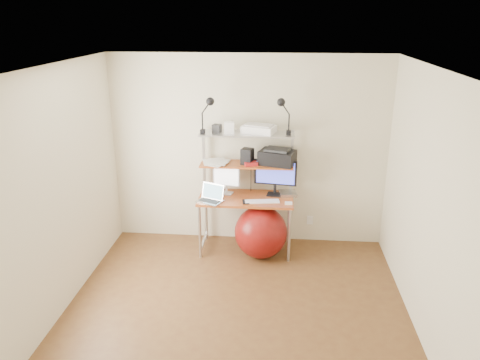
% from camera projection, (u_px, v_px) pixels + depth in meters
% --- Properties ---
extents(room, '(3.60, 3.60, 3.60)m').
position_uv_depth(room, '(235.00, 203.00, 4.43)').
color(room, brown).
rests_on(room, ground).
extents(computer_desk, '(1.20, 0.60, 1.57)m').
position_uv_depth(computer_desk, '(246.00, 180.00, 5.94)').
color(computer_desk, '#C05C25').
rests_on(computer_desk, ground).
extents(desktop, '(1.20, 0.60, 0.00)m').
position_uv_depth(desktop, '(246.00, 197.00, 5.95)').
color(desktop, '#C05C25').
rests_on(desktop, computer_desk).
extents(mid_shelf, '(1.18, 0.34, 0.00)m').
position_uv_depth(mid_shelf, '(247.00, 164.00, 5.94)').
color(mid_shelf, '#C05C25').
rests_on(mid_shelf, computer_desk).
extents(top_shelf, '(1.18, 0.34, 0.00)m').
position_uv_depth(top_shelf, '(247.00, 133.00, 5.80)').
color(top_shelf, '#B7B7BC').
rests_on(top_shelf, computer_desk).
extents(floor, '(3.60, 3.60, 0.00)m').
position_uv_depth(floor, '(235.00, 315.00, 4.85)').
color(floor, brown).
rests_on(floor, ground).
extents(wall_outlet, '(0.08, 0.01, 0.12)m').
position_uv_depth(wall_outlet, '(310.00, 220.00, 6.35)').
color(wall_outlet, white).
rests_on(wall_outlet, room).
extents(monitor_silver, '(0.36, 0.15, 0.40)m').
position_uv_depth(monitor_silver, '(226.00, 178.00, 6.02)').
color(monitor_silver, silver).
rests_on(monitor_silver, desktop).
extents(monitor_black, '(0.55, 0.18, 0.55)m').
position_uv_depth(monitor_black, '(275.00, 174.00, 5.96)').
color(monitor_black, black).
rests_on(monitor_black, desktop).
extents(laptop, '(0.38, 0.35, 0.27)m').
position_uv_depth(laptop, '(211.00, 197.00, 5.83)').
color(laptop, '#B6B5BA').
rests_on(laptop, desktop).
extents(keyboard, '(0.44, 0.18, 0.01)m').
position_uv_depth(keyboard, '(262.00, 201.00, 5.81)').
color(keyboard, white).
rests_on(keyboard, desktop).
extents(mouse, '(0.09, 0.06, 0.03)m').
position_uv_depth(mouse, '(289.00, 203.00, 5.74)').
color(mouse, white).
rests_on(mouse, desktop).
extents(mac_mini, '(0.25, 0.25, 0.04)m').
position_uv_depth(mac_mini, '(288.00, 193.00, 6.03)').
color(mac_mini, '#B6B5BA').
rests_on(mac_mini, desktop).
extents(phone, '(0.10, 0.15, 0.01)m').
position_uv_depth(phone, '(246.00, 202.00, 5.80)').
color(phone, black).
rests_on(phone, desktop).
extents(printer, '(0.50, 0.41, 0.21)m').
position_uv_depth(printer, '(277.00, 157.00, 5.88)').
color(printer, black).
rests_on(printer, mid_shelf).
extents(nas_cube, '(0.17, 0.17, 0.20)m').
position_uv_depth(nas_cube, '(247.00, 156.00, 5.89)').
color(nas_cube, black).
rests_on(nas_cube, mid_shelf).
extents(red_box, '(0.18, 0.15, 0.04)m').
position_uv_depth(red_box, '(251.00, 164.00, 5.86)').
color(red_box, '#B01C1E').
rests_on(red_box, mid_shelf).
extents(scanner, '(0.46, 0.37, 0.10)m').
position_uv_depth(scanner, '(259.00, 129.00, 5.80)').
color(scanner, white).
rests_on(scanner, top_shelf).
extents(box_white, '(0.13, 0.12, 0.14)m').
position_uv_depth(box_white, '(229.00, 128.00, 5.76)').
color(box_white, white).
rests_on(box_white, top_shelf).
extents(box_grey, '(0.12, 0.12, 0.10)m').
position_uv_depth(box_grey, '(217.00, 128.00, 5.83)').
color(box_grey, '#29292B').
rests_on(box_grey, top_shelf).
extents(clip_lamp_left, '(0.18, 0.10, 0.45)m').
position_uv_depth(clip_lamp_left, '(209.00, 107.00, 5.63)').
color(clip_lamp_left, black).
rests_on(clip_lamp_left, top_shelf).
extents(clip_lamp_right, '(0.18, 0.10, 0.45)m').
position_uv_depth(clip_lamp_right, '(283.00, 108.00, 5.60)').
color(clip_lamp_right, black).
rests_on(clip_lamp_right, top_shelf).
extents(exercise_ball, '(0.67, 0.67, 0.67)m').
position_uv_depth(exercise_ball, '(261.00, 232.00, 5.93)').
color(exercise_ball, maroon).
rests_on(exercise_ball, floor).
extents(paper_stack, '(0.38, 0.42, 0.02)m').
position_uv_depth(paper_stack, '(216.00, 162.00, 5.96)').
color(paper_stack, white).
rests_on(paper_stack, mid_shelf).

